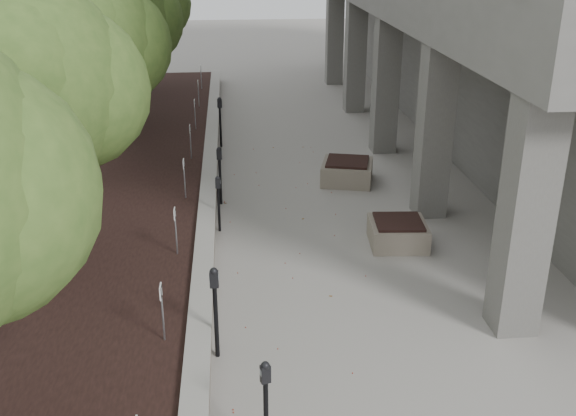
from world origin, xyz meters
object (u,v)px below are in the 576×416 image
parking_meter_1 (266,409)px  parking_meter_2 (216,313)px  parking_meter_3 (219,204)px  parking_meter_4 (220,176)px  planter_front (398,232)px  crabapple_tree_4 (112,41)px  crabapple_tree_3 (79,72)px  crabapple_tree_5 (133,21)px  crabapple_tree_2 (20,129)px  planter_back (347,171)px  parking_meter_5 (220,122)px

parking_meter_1 → parking_meter_2: parking_meter_2 is taller
parking_meter_3 → parking_meter_4: parking_meter_4 is taller
parking_meter_1 → planter_front: bearing=44.6°
crabapple_tree_4 → planter_front: (7.07, -8.63, -2.84)m
parking_meter_1 → parking_meter_4: size_ratio=0.97×
parking_meter_1 → crabapple_tree_3: bearing=94.4°
parking_meter_3 → crabapple_tree_5: bearing=102.5°
crabapple_tree_2 → planter_back: (6.64, 5.32, -2.82)m
parking_meter_1 → planter_front: 6.82m
planter_front → planter_back: 3.97m
crabapple_tree_5 → parking_meter_1: 20.17m
parking_meter_2 → planter_back: (3.39, 7.75, -0.48)m
parking_meter_2 → planter_back: parking_meter_2 is taller
crabapple_tree_2 → parking_meter_2: bearing=-36.7°
parking_meter_1 → planter_back: (2.74, 9.97, -0.41)m
crabapple_tree_4 → planter_front: bearing=-50.7°
planter_front → parking_meter_3: bearing=165.0°
crabapple_tree_3 → parking_meter_4: crabapple_tree_3 is taller
crabapple_tree_5 → parking_meter_2: bearing=-79.4°
crabapple_tree_3 → planter_back: (6.64, 0.32, -2.82)m
parking_meter_3 → planter_front: (3.82, -1.02, -0.38)m
parking_meter_1 → crabapple_tree_5: bearing=83.6°
parking_meter_4 → parking_meter_1: bearing=-82.7°
parking_meter_5 → parking_meter_2: bearing=-99.7°
parking_meter_5 → planter_front: parking_meter_5 is taller
crabapple_tree_4 → parking_meter_3: size_ratio=4.16×
crabapple_tree_4 → parking_meter_5: (3.25, -1.20, -2.33)m
parking_meter_4 → planter_front: (3.80, -2.65, -0.46)m
crabapple_tree_3 → crabapple_tree_4: same height
crabapple_tree_4 → parking_meter_2: size_ratio=3.45×
parking_meter_1 → planter_front: (3.17, 6.02, -0.43)m
crabapple_tree_2 → planter_back: crabapple_tree_2 is taller
crabapple_tree_4 → crabapple_tree_5: (0.00, 5.00, 0.00)m
parking_meter_4 → crabapple_tree_3: bearing=166.5°
parking_meter_2 → parking_meter_1: bearing=-71.4°
parking_meter_1 → parking_meter_2: 2.31m
parking_meter_1 → parking_meter_5: 13.46m
parking_meter_5 → planter_back: parking_meter_5 is taller
crabapple_tree_2 → crabapple_tree_5: bearing=90.0°
crabapple_tree_4 → parking_meter_3: (3.25, -7.60, -2.47)m
crabapple_tree_3 → parking_meter_5: 5.52m
crabapple_tree_5 → planter_back: 12.07m
parking_meter_1 → planter_front: parking_meter_1 is taller
crabapple_tree_2 → parking_meter_3: (3.25, 2.40, -2.47)m
crabapple_tree_4 → parking_meter_4: size_ratio=3.69×
crabapple_tree_2 → parking_meter_1: 6.52m
crabapple_tree_3 → parking_meter_1: size_ratio=3.83×
parking_meter_4 → planter_front: size_ratio=1.24×
parking_meter_2 → planter_back: bearing=68.7°
crabapple_tree_5 → parking_meter_3: crabapple_tree_5 is taller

